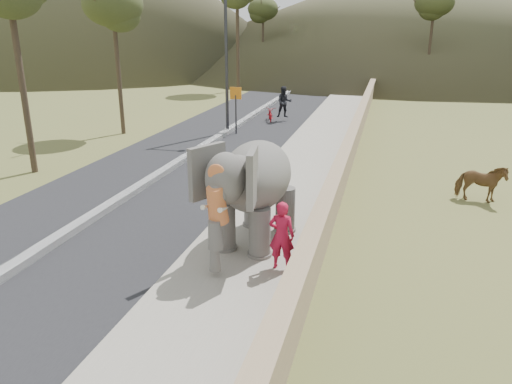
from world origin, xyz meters
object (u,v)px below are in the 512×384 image
(elephant_and_man, at_px, (257,190))
(lamppost, at_px, (232,36))
(motorcyclist, at_px, (278,107))
(cow, at_px, (480,183))

(elephant_and_man, bearing_deg, lamppost, 109.77)
(elephant_and_man, distance_m, motorcyclist, 17.35)
(lamppost, distance_m, elephant_and_man, 14.33)
(lamppost, distance_m, cow, 14.08)
(elephant_and_man, height_order, motorcyclist, elephant_and_man)
(lamppost, height_order, cow, lamppost)
(cow, xyz_separation_m, motorcyclist, (-9.19, 12.03, 0.22))
(cow, height_order, elephant_and_man, elephant_and_man)
(cow, relative_size, motorcyclist, 0.73)
(elephant_and_man, bearing_deg, motorcyclist, 100.59)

